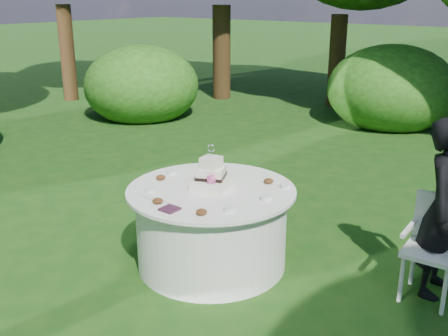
{
  "coord_description": "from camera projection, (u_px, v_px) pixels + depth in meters",
  "views": [
    {
      "loc": [
        2.86,
        -3.47,
        2.47
      ],
      "look_at": [
        0.15,
        0.0,
        1.0
      ],
      "focal_mm": 42.0,
      "sensor_mm": 36.0,
      "label": 1
    }
  ],
  "objects": [
    {
      "name": "chair",
      "position": [
        435.0,
        240.0,
        4.37
      ],
      "size": [
        0.46,
        0.45,
        0.89
      ],
      "color": "white",
      "rests_on": "ground"
    },
    {
      "name": "feather_plume",
      "position": [
        156.0,
        199.0,
        4.54
      ],
      "size": [
        0.48,
        0.07,
        0.01
      ],
      "primitive_type": "ellipsoid",
      "color": "silver",
      "rests_on": "table"
    },
    {
      "name": "cake",
      "position": [
        211.0,
        177.0,
        4.77
      ],
      "size": [
        0.37,
        0.37,
        0.42
      ],
      "color": "white",
      "rests_on": "table"
    },
    {
      "name": "table",
      "position": [
        211.0,
        226.0,
        4.93
      ],
      "size": [
        1.56,
        1.56,
        0.77
      ],
      "color": "white",
      "rests_on": "ground"
    },
    {
      "name": "guest",
      "position": [
        444.0,
        209.0,
        4.35
      ],
      "size": [
        0.39,
        0.57,
        1.54
      ],
      "primitive_type": "imported",
      "rotation": [
        0.0,
        0.0,
        1.61
      ],
      "color": "black",
      "rests_on": "ground"
    },
    {
      "name": "votives",
      "position": [
        219.0,
        186.0,
        4.8
      ],
      "size": [
        1.22,
        0.95,
        0.04
      ],
      "color": "white",
      "rests_on": "table"
    },
    {
      "name": "napkins",
      "position": [
        170.0,
        209.0,
        4.32
      ],
      "size": [
        0.14,
        0.14,
        0.02
      ],
      "primitive_type": "cube",
      "color": "#421C32",
      "rests_on": "table"
    },
    {
      "name": "petal_cups",
      "position": [
        198.0,
        192.0,
        4.66
      ],
      "size": [
        0.96,
        1.09,
        0.05
      ],
      "color": "#562D16",
      "rests_on": "table"
    },
    {
      "name": "ground",
      "position": [
        212.0,
        263.0,
        5.05
      ],
      "size": [
        80.0,
        80.0,
        0.0
      ],
      "primitive_type": "plane",
      "color": "#143D10",
      "rests_on": "ground"
    }
  ]
}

